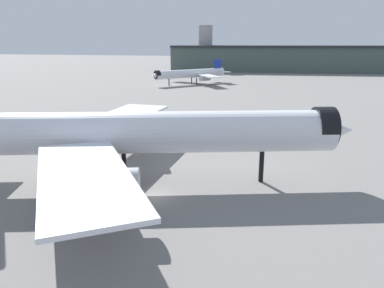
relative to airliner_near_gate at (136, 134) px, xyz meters
name	(u,v)px	position (x,y,z in m)	size (l,w,h in m)	color
ground	(154,196)	(3.38, -3.42, -6.85)	(900.00, 900.00, 0.00)	slate
airliner_near_gate	(136,134)	(0.00, 0.00, 0.00)	(55.61, 49.60, 15.56)	silver
airliner_far_taxiway	(191,74)	(-22.65, 119.06, -2.26)	(30.91, 33.61, 10.44)	silver
terminal_building	(317,58)	(35.38, 206.41, 1.35)	(185.34, 45.73, 28.17)	#475651
baggage_tug_wing	(65,131)	(-24.38, 21.54, -5.88)	(3.26, 1.99, 1.85)	black
baggage_cart_trailing	(91,126)	(-21.25, 26.46, -5.88)	(2.65, 2.83, 1.82)	black
traffic_cone_near_nose	(145,128)	(-10.80, 30.55, -6.57)	(0.45, 0.45, 0.57)	#F2600C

